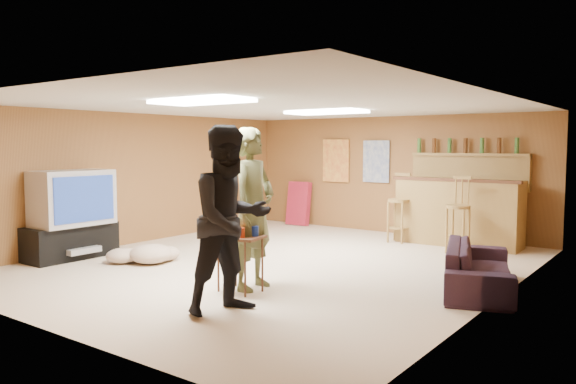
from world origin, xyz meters
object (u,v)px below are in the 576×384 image
Objects in this scene: person_black at (231,220)px; bar_counter at (459,212)px; tray_table at (240,264)px; sofa at (479,267)px; person_olive at (253,209)px; tv_body at (72,198)px.

bar_counter is at bearing 10.47° from person_black.
person_black is at bearing -55.57° from tray_table.
person_olive is at bearing 106.39° from sofa.
person_olive is at bearing 4.50° from tv_body.
tv_body is 3.22m from person_olive.
tray_table is (-0.44, 0.64, -0.61)m from person_black.
person_black is at bearing -95.88° from bar_counter.
person_olive is 2.69m from sofa.
person_black is 1.03× the size of sofa.
person_black is 2.91× the size of tray_table.
person_black reaches higher than bar_counter.
bar_counter is 1.07× the size of person_olive.
person_black is 0.99m from tray_table.
bar_counter is at bearing 5.51° from sofa.
tray_table is (-0.96, -4.40, -0.23)m from bar_counter.
person_olive reaches higher than tv_body.
tray_table is (-0.02, -0.20, -0.61)m from person_olive.
person_olive is (3.21, 0.25, 0.03)m from tv_body.
tv_body is 5.66m from sofa.
sofa is (1.20, -2.71, -0.29)m from bar_counter.
tv_body is at bearing -133.00° from bar_counter.
person_olive is 0.94m from person_black.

